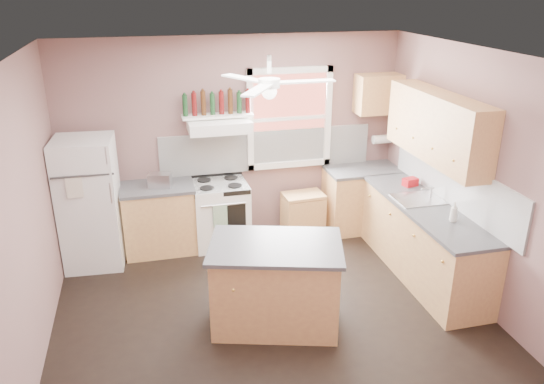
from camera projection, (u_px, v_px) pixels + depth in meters
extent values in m
plane|color=black|center=(270.00, 310.00, 5.75)|extent=(4.50, 4.50, 0.00)
plane|color=white|center=(269.00, 55.00, 4.74)|extent=(4.50, 4.50, 0.00)
cube|color=#795754|center=(234.00, 139.00, 7.07)|extent=(4.50, 0.05, 2.70)
cube|color=#795754|center=(473.00, 176.00, 5.75)|extent=(0.05, 4.00, 2.70)
cube|color=#795754|center=(23.00, 217.00, 4.74)|extent=(0.05, 4.00, 2.70)
cube|color=white|center=(267.00, 150.00, 7.20)|extent=(2.90, 0.03, 0.55)
cube|color=white|center=(452.00, 182.00, 6.08)|extent=(0.03, 2.60, 0.55)
cube|color=brown|center=(289.00, 118.00, 7.11)|extent=(1.00, 0.02, 1.20)
cube|color=white|center=(290.00, 119.00, 7.08)|extent=(1.16, 0.07, 1.36)
cube|color=white|center=(90.00, 203.00, 6.43)|extent=(0.73, 0.71, 1.62)
cube|color=#B47B4B|center=(160.00, 219.00, 6.89)|extent=(0.90, 0.60, 0.86)
cube|color=#424244|center=(157.00, 187.00, 6.72)|extent=(0.92, 0.62, 0.04)
cube|color=silver|center=(160.00, 180.00, 6.64)|extent=(0.31, 0.23, 0.18)
cube|color=white|center=(220.00, 214.00, 7.06)|extent=(0.73, 0.66, 0.86)
cube|color=white|center=(219.00, 126.00, 6.67)|extent=(0.78, 0.50, 0.14)
cube|color=white|center=(217.00, 116.00, 6.74)|extent=(0.90, 0.26, 0.03)
cube|color=#B47B4B|center=(303.00, 216.00, 7.38)|extent=(0.57, 0.40, 0.55)
cube|color=#B47B4B|center=(361.00, 200.00, 7.51)|extent=(1.00, 0.60, 0.86)
cube|color=#B47B4B|center=(423.00, 242.00, 6.29)|extent=(0.60, 2.20, 0.86)
cube|color=#424244|center=(363.00, 170.00, 7.34)|extent=(1.02, 0.62, 0.04)
cube|color=#424244|center=(426.00, 208.00, 6.12)|extent=(0.62, 2.22, 0.04)
cube|color=silver|center=(418.00, 200.00, 6.30)|extent=(0.55, 0.45, 0.03)
cylinder|color=silver|center=(431.00, 193.00, 6.30)|extent=(0.03, 0.03, 0.14)
cube|color=#B47B4B|center=(437.00, 127.00, 6.00)|extent=(0.33, 1.80, 0.76)
cube|color=#B47B4B|center=(378.00, 94.00, 7.12)|extent=(0.60, 0.33, 0.52)
cylinder|color=white|center=(382.00, 139.00, 7.42)|extent=(0.26, 0.12, 0.12)
cube|color=#B47B4B|center=(276.00, 286.00, 5.39)|extent=(1.41, 1.10, 0.86)
cube|color=#424244|center=(276.00, 246.00, 5.23)|extent=(1.50, 1.19, 0.04)
cylinder|color=white|center=(269.00, 83.00, 4.84)|extent=(0.20, 0.20, 0.08)
imported|color=silver|center=(454.00, 212.00, 5.68)|extent=(0.12, 0.12, 0.22)
cube|color=#B80F16|center=(410.00, 182.00, 6.70)|extent=(0.20, 0.16, 0.10)
cylinder|color=#143819|center=(185.00, 106.00, 6.60)|extent=(0.06, 0.06, 0.27)
cylinder|color=#590F0F|center=(194.00, 104.00, 6.62)|extent=(0.06, 0.06, 0.29)
cylinder|color=#3F230F|center=(203.00, 103.00, 6.64)|extent=(0.06, 0.06, 0.31)
cylinder|color=#143819|center=(212.00, 104.00, 6.67)|extent=(0.06, 0.06, 0.27)
cylinder|color=#590F0F|center=(221.00, 103.00, 6.70)|extent=(0.06, 0.06, 0.29)
cylinder|color=#3F230F|center=(230.00, 102.00, 6.72)|extent=(0.06, 0.06, 0.31)
cylinder|color=#143819|center=(239.00, 103.00, 6.75)|extent=(0.06, 0.06, 0.27)
cylinder|color=#590F0F|center=(248.00, 101.00, 6.77)|extent=(0.06, 0.06, 0.29)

